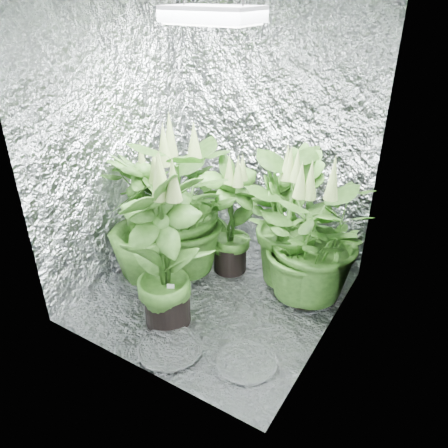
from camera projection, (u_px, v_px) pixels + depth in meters
The scene contains 11 objects.
ground at pixel (216, 295), 3.14m from camera, with size 1.60×1.60×0.00m, color silver.
walls at pixel (214, 165), 2.66m from camera, with size 1.62×1.62×2.00m.
grow_lamp at pixel (212, 15), 2.26m from camera, with size 0.50×0.30×0.22m.
plant_a at pixel (181, 204), 3.16m from camera, with size 1.00×1.00×1.20m.
plant_b at pixel (231, 219), 3.22m from camera, with size 0.64×0.64×0.97m.
plant_c at pixel (287, 220), 3.09m from camera, with size 0.73×0.73×1.07m.
plant_d at pixel (144, 223), 3.11m from camera, with size 0.74×0.74×1.04m.
plant_e at pixel (310, 237), 2.87m from camera, with size 1.21×1.21×1.07m.
plant_f at pixel (163, 251), 2.64m from camera, with size 0.71×0.71×1.18m.
circulation_fan at pixel (327, 260), 3.26m from camera, with size 0.16×0.32×0.37m.
plant_label at pixel (171, 290), 2.71m from camera, with size 0.05×0.01×0.07m, color white.
Camera 1 is at (1.36, -2.11, 1.96)m, focal length 35.00 mm.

